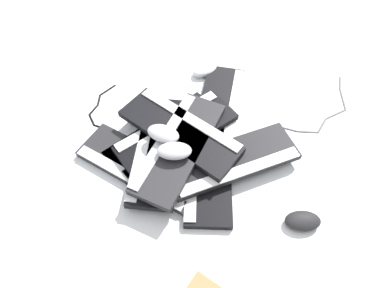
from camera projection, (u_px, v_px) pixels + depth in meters
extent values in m
plane|color=silver|center=(187.00, 155.00, 1.20)|extent=(3.20, 3.20, 0.00)
cube|color=black|center=(218.00, 109.00, 1.30)|extent=(0.44, 0.39, 0.02)
cube|color=silver|center=(233.00, 109.00, 1.29)|extent=(0.36, 0.28, 0.01)
cube|color=black|center=(165.00, 135.00, 1.23)|extent=(0.44, 0.16, 0.02)
cube|color=silver|center=(174.00, 142.00, 1.20)|extent=(0.42, 0.04, 0.01)
cube|color=#232326|center=(140.00, 166.00, 1.16)|extent=(0.28, 0.46, 0.02)
cube|color=silver|center=(129.00, 177.00, 1.12)|extent=(0.16, 0.41, 0.01)
cube|color=black|center=(208.00, 166.00, 1.16)|extent=(0.41, 0.42, 0.02)
cube|color=#B2B5BA|center=(192.00, 163.00, 1.15)|extent=(0.31, 0.33, 0.01)
cube|color=black|center=(160.00, 149.00, 1.16)|extent=(0.42, 0.41, 0.02)
cube|color=silver|center=(143.00, 146.00, 1.15)|extent=(0.33, 0.31, 0.01)
cube|color=#232326|center=(180.00, 147.00, 1.13)|extent=(0.46, 0.32, 0.02)
cube|color=#B2B5BA|center=(164.00, 138.00, 1.13)|extent=(0.40, 0.20, 0.01)
cube|color=black|center=(177.00, 133.00, 1.20)|extent=(0.45, 0.19, 0.02)
cube|color=silver|center=(168.00, 120.00, 1.21)|extent=(0.42, 0.07, 0.01)
cube|color=black|center=(232.00, 160.00, 1.14)|extent=(0.46, 0.29, 0.02)
cube|color=silver|center=(240.00, 171.00, 1.09)|extent=(0.41, 0.18, 0.01)
cube|color=black|center=(180.00, 131.00, 1.17)|extent=(0.23, 0.46, 0.02)
cube|color=silver|center=(190.00, 118.00, 1.18)|extent=(0.11, 0.42, 0.01)
ellipsoid|color=black|center=(303.00, 221.00, 1.04)|extent=(0.13, 0.12, 0.04)
ellipsoid|color=#B7B7BC|center=(163.00, 134.00, 1.12)|extent=(0.11, 0.13, 0.04)
ellipsoid|color=#B7B7BC|center=(174.00, 151.00, 1.08)|extent=(0.13, 0.12, 0.04)
ellipsoid|color=silver|center=(205.00, 70.00, 1.42)|extent=(0.12, 0.09, 0.04)
cylinder|color=black|center=(110.00, 135.00, 1.24)|extent=(0.03, 0.06, 0.01)
cylinder|color=black|center=(101.00, 127.00, 1.26)|extent=(0.04, 0.05, 0.01)
cylinder|color=black|center=(91.00, 119.00, 1.28)|extent=(0.02, 0.06, 0.01)
cylinder|color=black|center=(93.00, 109.00, 1.31)|extent=(0.05, 0.03, 0.01)
cylinder|color=black|center=(99.00, 100.00, 1.34)|extent=(0.04, 0.04, 0.01)
cylinder|color=black|center=(108.00, 90.00, 1.37)|extent=(0.08, 0.01, 0.01)
sphere|color=black|center=(112.00, 141.00, 1.23)|extent=(0.01, 0.01, 0.01)
sphere|color=black|center=(108.00, 129.00, 1.26)|extent=(0.01, 0.01, 0.01)
sphere|color=black|center=(94.00, 125.00, 1.27)|extent=(0.01, 0.01, 0.01)
sphere|color=black|center=(89.00, 114.00, 1.30)|extent=(0.01, 0.01, 0.01)
sphere|color=black|center=(98.00, 105.00, 1.33)|extent=(0.01, 0.01, 0.01)
sphere|color=black|center=(100.00, 95.00, 1.36)|extent=(0.01, 0.01, 0.01)
sphere|color=black|center=(115.00, 85.00, 1.39)|extent=(0.01, 0.01, 0.01)
cylinder|color=#59595B|center=(291.00, 129.00, 1.26)|extent=(0.03, 0.05, 0.01)
cylinder|color=#59595B|center=(308.00, 131.00, 1.25)|extent=(0.06, 0.06, 0.01)
cylinder|color=#59595B|center=(322.00, 125.00, 1.27)|extent=(0.08, 0.03, 0.01)
cylinder|color=#59595B|center=(336.00, 114.00, 1.30)|extent=(0.10, 0.03, 0.01)
cylinder|color=#59595B|center=(343.00, 99.00, 1.34)|extent=(0.08, 0.08, 0.01)
cylinder|color=#59595B|center=(340.00, 83.00, 1.40)|extent=(0.06, 0.04, 0.01)
sphere|color=#59595B|center=(284.00, 127.00, 1.26)|extent=(0.01, 0.01, 0.01)
sphere|color=#59595B|center=(298.00, 131.00, 1.25)|extent=(0.01, 0.01, 0.01)
sphere|color=#59595B|center=(318.00, 132.00, 1.25)|extent=(0.01, 0.01, 0.01)
sphere|color=#59595B|center=(326.00, 118.00, 1.29)|extent=(0.01, 0.01, 0.01)
sphere|color=#59595B|center=(346.00, 109.00, 1.31)|extent=(0.01, 0.01, 0.01)
sphere|color=#59595B|center=(340.00, 89.00, 1.38)|extent=(0.01, 0.01, 0.01)
sphere|color=#59595B|center=(340.00, 77.00, 1.41)|extent=(0.01, 0.01, 0.01)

